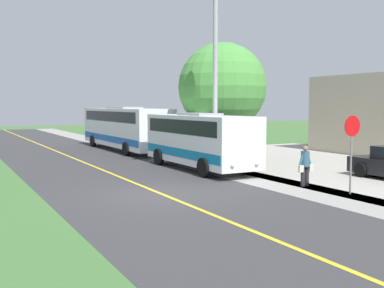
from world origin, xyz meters
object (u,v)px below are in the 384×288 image
object	(u,v)px
shuttle_bus_front	(199,138)
stop_sign	(352,141)
pedestrian_with_bags	(305,165)
street_light_pole	(213,76)
tree_curbside	(222,87)
transit_bus_rear	(124,126)

from	to	relation	value
shuttle_bus_front	stop_sign	size ratio (longest dim) A/B	2.80
pedestrian_with_bags	street_light_pole	distance (m)	6.92
pedestrian_with_bags	tree_curbside	bearing A→B (deg)	-100.37
pedestrian_with_bags	tree_curbside	world-z (taller)	tree_curbside
shuttle_bus_front	transit_bus_rear	distance (m)	11.23
street_light_pole	transit_bus_rear	bearing A→B (deg)	-88.38
stop_sign	tree_curbside	world-z (taller)	tree_curbside
transit_bus_rear	street_light_pole	distance (m)	12.24
shuttle_bus_front	pedestrian_with_bags	size ratio (longest dim) A/B	4.95
shuttle_bus_front	tree_curbside	xyz separation A→B (m)	(-2.94, -2.50, 2.73)
transit_bus_rear	stop_sign	world-z (taller)	transit_bus_rear
street_light_pole	tree_curbside	bearing A→B (deg)	-128.79
pedestrian_with_bags	street_light_pole	bearing A→B (deg)	-80.95
transit_bus_rear	stop_sign	xyz separation A→B (m)	(-1.55, 19.60, 0.24)
shuttle_bus_front	transit_bus_rear	xyz separation A→B (m)	(-0.09, -11.23, 0.15)
stop_sign	street_light_pole	distance (m)	8.31
street_light_pole	shuttle_bus_front	bearing A→B (deg)	-55.80
transit_bus_rear	tree_curbside	bearing A→B (deg)	108.08
transit_bus_rear	tree_curbside	size ratio (longest dim) A/B	1.76
transit_bus_rear	stop_sign	bearing A→B (deg)	94.52
street_light_pole	stop_sign	bearing A→B (deg)	98.91
pedestrian_with_bags	stop_sign	xyz separation A→B (m)	(-0.31, 2.07, 1.09)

